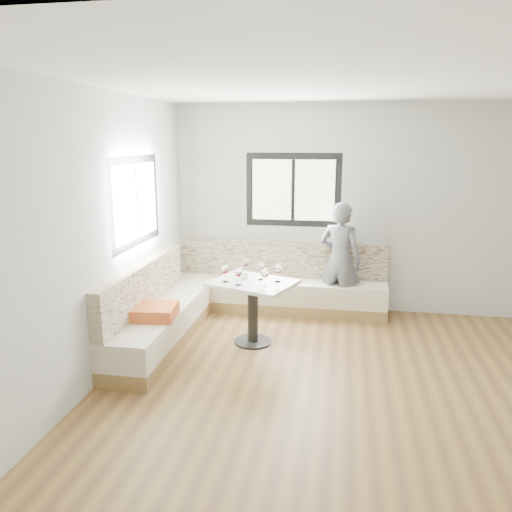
{
  "coord_description": "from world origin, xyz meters",
  "views": [
    {
      "loc": [
        -0.2,
        -4.31,
        2.32
      ],
      "look_at": [
        -1.18,
        1.17,
        1.02
      ],
      "focal_mm": 35.0,
      "sensor_mm": 36.0,
      "label": 1
    }
  ],
  "objects": [
    {
      "name": "wine_glass_b",
      "position": [
        -1.33,
        0.89,
        0.89
      ],
      "size": [
        0.09,
        0.09,
        0.21
      ],
      "color": "white",
      "rests_on": "table"
    },
    {
      "name": "wine_glass_a",
      "position": [
        -1.5,
        0.99,
        0.89
      ],
      "size": [
        0.09,
        0.09,
        0.21
      ],
      "color": "white",
      "rests_on": "table"
    },
    {
      "name": "table",
      "position": [
        -1.2,
        1.07,
        0.56
      ],
      "size": [
        1.09,
        0.97,
        0.74
      ],
      "rotation": [
        0.0,
        0.0,
        -0.35
      ],
      "color": "black",
      "rests_on": "ground"
    },
    {
      "name": "banquette",
      "position": [
        -1.59,
        1.62,
        0.33
      ],
      "size": [
        2.9,
        2.8,
        0.95
      ],
      "color": "olive",
      "rests_on": "ground"
    },
    {
      "name": "wine_glass_e",
      "position": [
        -0.92,
        1.1,
        0.89
      ],
      "size": [
        0.09,
        0.09,
        0.21
      ],
      "color": "white",
      "rests_on": "table"
    },
    {
      "name": "room",
      "position": [
        -0.08,
        0.08,
        1.41
      ],
      "size": [
        5.01,
        5.01,
        2.81
      ],
      "color": "brown",
      "rests_on": "ground"
    },
    {
      "name": "olive_ramekin",
      "position": [
        -1.32,
        1.17,
        0.76
      ],
      "size": [
        0.09,
        0.09,
        0.04
      ],
      "color": "white",
      "rests_on": "table"
    },
    {
      "name": "person",
      "position": [
        -0.23,
        2.18,
        0.77
      ],
      "size": [
        0.65,
        0.54,
        1.54
      ],
      "primitive_type": "imported",
      "rotation": [
        0.0,
        0.0,
        2.8
      ],
      "color": "#51545A",
      "rests_on": "ground"
    },
    {
      "name": "wine_glass_d",
      "position": [
        -1.12,
        1.16,
        0.89
      ],
      "size": [
        0.09,
        0.09,
        0.21
      ],
      "color": "white",
      "rests_on": "table"
    },
    {
      "name": "wine_glass_f",
      "position": [
        -1.34,
        1.33,
        0.89
      ],
      "size": [
        0.09,
        0.09,
        0.21
      ],
      "color": "white",
      "rests_on": "table"
    },
    {
      "name": "wine_glass_c",
      "position": [
        -1.04,
        0.91,
        0.89
      ],
      "size": [
        0.09,
        0.09,
        0.21
      ],
      "color": "white",
      "rests_on": "table"
    }
  ]
}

